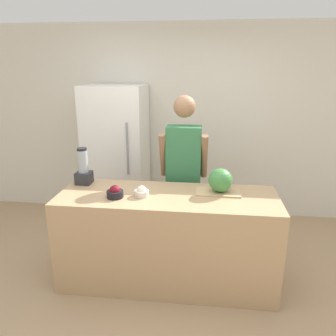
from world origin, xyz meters
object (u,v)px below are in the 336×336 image
(bowl_cream, at_px, (142,192))
(blender, at_px, (83,169))
(refrigerator, at_px, (117,155))
(watermelon, at_px, (220,180))
(person, at_px, (183,174))
(bowl_cherries, at_px, (115,193))

(bowl_cream, distance_m, blender, 0.71)
(refrigerator, xyz_separation_m, watermelon, (1.31, -1.19, 0.12))
(refrigerator, relative_size, blender, 4.93)
(refrigerator, xyz_separation_m, bowl_cream, (0.60, -1.36, 0.03))
(person, bearing_deg, watermelon, -51.29)
(watermelon, relative_size, bowl_cream, 1.66)
(person, relative_size, bowl_cream, 13.21)
(bowl_cream, relative_size, blender, 0.36)
(watermelon, relative_size, bowl_cherries, 1.47)
(refrigerator, relative_size, bowl_cream, 13.65)
(watermelon, bearing_deg, bowl_cherries, -166.59)
(person, bearing_deg, refrigerator, 142.56)
(bowl_cherries, bearing_deg, bowl_cream, 13.65)
(refrigerator, distance_m, person, 1.18)
(watermelon, bearing_deg, blender, 175.71)
(bowl_cream, bearing_deg, person, 62.25)
(bowl_cherries, distance_m, blender, 0.54)
(blender, bearing_deg, watermelon, -4.29)
(bowl_cream, bearing_deg, bowl_cherries, -166.35)
(person, xyz_separation_m, bowl_cherries, (-0.57, -0.70, 0.03))
(person, height_order, bowl_cherries, person)
(refrigerator, bearing_deg, person, -37.44)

